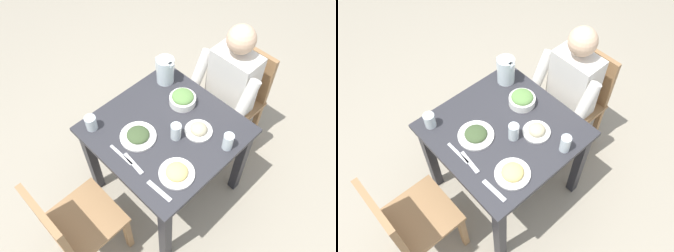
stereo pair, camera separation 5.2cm
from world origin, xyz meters
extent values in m
plane|color=#9E937F|center=(0.00, 0.00, 0.00)|extent=(8.00, 8.00, 0.00)
cube|color=#2D2D33|center=(0.00, 0.00, 0.72)|extent=(0.85, 0.85, 0.03)
cube|color=#232328|center=(-0.37, -0.37, 0.35)|extent=(0.06, 0.06, 0.70)
cube|color=#232328|center=(0.37, -0.37, 0.35)|extent=(0.06, 0.06, 0.70)
cube|color=#232328|center=(-0.37, 0.37, 0.35)|extent=(0.06, 0.06, 0.70)
cube|color=#232328|center=(0.37, 0.37, 0.35)|extent=(0.06, 0.06, 0.70)
cube|color=#997047|center=(-0.18, -0.84, 0.21)|extent=(0.04, 0.04, 0.42)
cube|color=#997047|center=(0.16, -0.84, 0.21)|extent=(0.04, 0.04, 0.42)
cube|color=#997047|center=(-0.18, -0.50, 0.21)|extent=(0.04, 0.04, 0.42)
cube|color=#997047|center=(0.16, -0.50, 0.21)|extent=(0.04, 0.04, 0.42)
cube|color=#997047|center=(-0.01, -0.67, 0.43)|extent=(0.40, 0.40, 0.03)
cube|color=#997047|center=(-0.01, -0.85, 0.65)|extent=(0.38, 0.04, 0.42)
cube|color=#997047|center=(0.18, 0.84, 0.21)|extent=(0.04, 0.04, 0.42)
cube|color=#997047|center=(0.18, 0.50, 0.21)|extent=(0.04, 0.04, 0.42)
cube|color=#997047|center=(-0.16, 0.50, 0.21)|extent=(0.04, 0.04, 0.42)
cube|color=#997047|center=(0.01, 0.67, 0.43)|extent=(0.40, 0.40, 0.03)
cube|color=#997047|center=(0.01, 0.85, 0.65)|extent=(0.38, 0.04, 0.42)
cube|color=silver|center=(-0.01, -0.64, 0.69)|extent=(0.32, 0.20, 0.50)
sphere|color=#DBB28E|center=(-0.01, -0.64, 1.06)|extent=(0.19, 0.19, 0.19)
cylinder|color=#473D33|center=(-0.10, -0.45, 0.41)|extent=(0.11, 0.38, 0.11)
cylinder|color=#473D33|center=(-0.10, -0.26, 0.22)|extent=(0.10, 0.10, 0.44)
cylinder|color=silver|center=(-0.21, -0.50, 0.72)|extent=(0.08, 0.23, 0.37)
cylinder|color=#473D33|center=(0.07, -0.45, 0.41)|extent=(0.11, 0.38, 0.11)
cylinder|color=#473D33|center=(0.07, -0.26, 0.22)|extent=(0.10, 0.10, 0.44)
cylinder|color=silver|center=(0.19, -0.50, 0.72)|extent=(0.08, 0.23, 0.37)
cylinder|color=silver|center=(0.30, -0.29, 0.83)|extent=(0.12, 0.12, 0.19)
cube|color=silver|center=(0.38, -0.29, 0.84)|extent=(0.02, 0.02, 0.11)
cube|color=silver|center=(0.25, -0.29, 0.91)|extent=(0.04, 0.03, 0.02)
cylinder|color=white|center=(0.08, -0.23, 0.76)|extent=(0.17, 0.17, 0.05)
ellipsoid|color=#608E47|center=(0.08, -0.23, 0.79)|extent=(0.14, 0.14, 0.06)
cylinder|color=white|center=(-0.27, 0.18, 0.74)|extent=(0.21, 0.21, 0.01)
ellipsoid|color=#E0C670|center=(-0.27, 0.18, 0.76)|extent=(0.13, 0.13, 0.06)
cylinder|color=white|center=(-0.15, -0.13, 0.74)|extent=(0.17, 0.17, 0.01)
ellipsoid|color=#B7AD89|center=(-0.15, -0.13, 0.76)|extent=(0.11, 0.11, 0.06)
cylinder|color=white|center=(0.07, 0.16, 0.74)|extent=(0.22, 0.22, 0.01)
ellipsoid|color=#3D512D|center=(0.07, 0.16, 0.76)|extent=(0.14, 0.14, 0.05)
cylinder|color=silver|center=(-0.35, -0.16, 0.79)|extent=(0.06, 0.06, 0.11)
cylinder|color=silver|center=(0.33, 0.32, 0.78)|extent=(0.07, 0.07, 0.10)
cylinder|color=silver|center=(-0.09, 0.00, 0.79)|extent=(0.06, 0.06, 0.11)
cube|color=silver|center=(-0.05, 0.31, 0.74)|extent=(0.17, 0.04, 0.01)
cube|color=silver|center=(0.04, 0.32, 0.74)|extent=(0.19, 0.02, 0.01)
cube|color=silver|center=(-0.28, 0.32, 0.74)|extent=(0.17, 0.03, 0.01)
camera|label=1|loc=(-0.92, 0.88, 2.44)|focal=36.95mm
camera|label=2|loc=(-0.95, 0.84, 2.44)|focal=36.95mm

